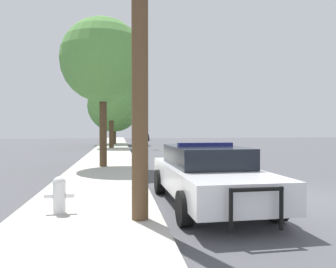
{
  "coord_description": "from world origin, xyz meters",
  "views": [
    {
      "loc": [
        -4.44,
        -8.11,
        1.87
      ],
      "look_at": [
        -0.38,
        19.07,
        1.4
      ],
      "focal_mm": 35.0,
      "sensor_mm": 36.0,
      "label": 1
    }
  ],
  "objects_px": {
    "tree_sidewalk_mid": "(111,98)",
    "tree_sidewalk_far": "(114,105)",
    "fire_hydrant": "(59,194)",
    "traffic_light": "(121,111)",
    "police_car": "(207,173)",
    "car_background_distant": "(142,135)",
    "utility_pole": "(140,2)",
    "tree_sidewalk_near": "(103,61)"
  },
  "relations": [
    {
      "from": "police_car",
      "to": "car_background_distant",
      "type": "bearing_deg",
      "value": -93.26
    },
    {
      "from": "utility_pole",
      "to": "car_background_distant",
      "type": "height_order",
      "value": "utility_pole"
    },
    {
      "from": "tree_sidewalk_far",
      "to": "utility_pole",
      "type": "bearing_deg",
      "value": -88.25
    },
    {
      "from": "police_car",
      "to": "fire_hydrant",
      "type": "bearing_deg",
      "value": 12.28
    },
    {
      "from": "utility_pole",
      "to": "tree_sidewalk_mid",
      "type": "bearing_deg",
      "value": 92.64
    },
    {
      "from": "utility_pole",
      "to": "tree_sidewalk_near",
      "type": "bearing_deg",
      "value": 97.09
    },
    {
      "from": "police_car",
      "to": "tree_sidewalk_far",
      "type": "xyz_separation_m",
      "value": [
        -2.7,
        29.66,
        3.7
      ]
    },
    {
      "from": "utility_pole",
      "to": "tree_sidewalk_mid",
      "type": "xyz_separation_m",
      "value": [
        -1.08,
        23.5,
        0.34
      ]
    },
    {
      "from": "tree_sidewalk_near",
      "to": "fire_hydrant",
      "type": "bearing_deg",
      "value": -93.4
    },
    {
      "from": "tree_sidewalk_mid",
      "to": "car_background_distant",
      "type": "bearing_deg",
      "value": 78.66
    },
    {
      "from": "utility_pole",
      "to": "tree_sidewalk_near",
      "type": "relative_size",
      "value": 1.2
    },
    {
      "from": "police_car",
      "to": "traffic_light",
      "type": "relative_size",
      "value": 1.14
    },
    {
      "from": "car_background_distant",
      "to": "tree_sidewalk_mid",
      "type": "distance_m",
      "value": 21.51
    },
    {
      "from": "fire_hydrant",
      "to": "tree_sidewalk_near",
      "type": "bearing_deg",
      "value": 86.6
    },
    {
      "from": "police_car",
      "to": "car_background_distant",
      "type": "distance_m",
      "value": 42.75
    },
    {
      "from": "fire_hydrant",
      "to": "tree_sidewalk_far",
      "type": "relative_size",
      "value": 0.1
    },
    {
      "from": "tree_sidewalk_near",
      "to": "utility_pole",
      "type": "bearing_deg",
      "value": -82.91
    },
    {
      "from": "utility_pole",
      "to": "tree_sidewalk_far",
      "type": "height_order",
      "value": "utility_pole"
    },
    {
      "from": "police_car",
      "to": "traffic_light",
      "type": "distance_m",
      "value": 22.14
    },
    {
      "from": "tree_sidewalk_mid",
      "to": "tree_sidewalk_far",
      "type": "bearing_deg",
      "value": 89.04
    },
    {
      "from": "tree_sidewalk_mid",
      "to": "tree_sidewalk_near",
      "type": "xyz_separation_m",
      "value": [
        -0.03,
        -14.51,
        0.35
      ]
    },
    {
      "from": "tree_sidewalk_near",
      "to": "tree_sidewalk_mid",
      "type": "bearing_deg",
      "value": 89.86
    },
    {
      "from": "tree_sidewalk_mid",
      "to": "police_car",
      "type": "bearing_deg",
      "value": -82.68
    },
    {
      "from": "fire_hydrant",
      "to": "tree_sidewalk_far",
      "type": "bearing_deg",
      "value": 88.77
    },
    {
      "from": "fire_hydrant",
      "to": "traffic_light",
      "type": "xyz_separation_m",
      "value": [
        1.43,
        22.71,
        2.94
      ]
    },
    {
      "from": "car_background_distant",
      "to": "tree_sidewalk_mid",
      "type": "height_order",
      "value": "tree_sidewalk_mid"
    },
    {
      "from": "police_car",
      "to": "fire_hydrant",
      "type": "height_order",
      "value": "police_car"
    },
    {
      "from": "fire_hydrant",
      "to": "car_background_distant",
      "type": "xyz_separation_m",
      "value": [
        4.69,
        43.55,
        0.24
      ]
    },
    {
      "from": "fire_hydrant",
      "to": "traffic_light",
      "type": "bearing_deg",
      "value": 86.41
    },
    {
      "from": "tree_sidewalk_mid",
      "to": "utility_pole",
      "type": "bearing_deg",
      "value": -87.36
    },
    {
      "from": "car_background_distant",
      "to": "traffic_light",
      "type": "bearing_deg",
      "value": -100.11
    },
    {
      "from": "traffic_light",
      "to": "tree_sidewalk_far",
      "type": "distance_m",
      "value": 7.87
    },
    {
      "from": "fire_hydrant",
      "to": "car_background_distant",
      "type": "relative_size",
      "value": 0.19
    },
    {
      "from": "utility_pole",
      "to": "tree_sidewalk_mid",
      "type": "height_order",
      "value": "utility_pole"
    },
    {
      "from": "fire_hydrant",
      "to": "tree_sidewalk_far",
      "type": "height_order",
      "value": "tree_sidewalk_far"
    },
    {
      "from": "police_car",
      "to": "tree_sidewalk_mid",
      "type": "distance_m",
      "value": 22.49
    },
    {
      "from": "fire_hydrant",
      "to": "tree_sidewalk_mid",
      "type": "bearing_deg",
      "value": 88.68
    },
    {
      "from": "police_car",
      "to": "tree_sidewalk_near",
      "type": "relative_size",
      "value": 0.79
    },
    {
      "from": "traffic_light",
      "to": "tree_sidewalk_near",
      "type": "height_order",
      "value": "tree_sidewalk_near"
    },
    {
      "from": "traffic_light",
      "to": "car_background_distant",
      "type": "height_order",
      "value": "traffic_light"
    },
    {
      "from": "car_background_distant",
      "to": "tree_sidewalk_near",
      "type": "relative_size",
      "value": 0.59
    },
    {
      "from": "fire_hydrant",
      "to": "police_car",
      "type": "bearing_deg",
      "value": 13.75
    }
  ]
}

